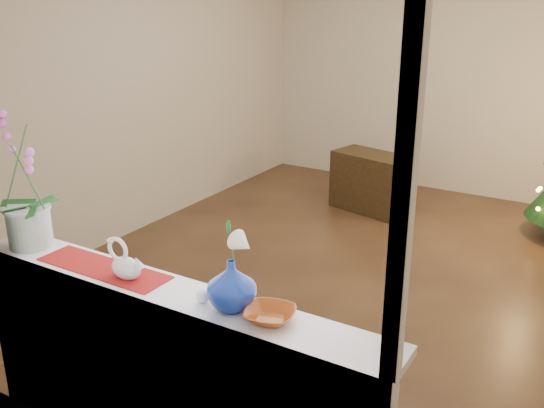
% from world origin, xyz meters
% --- Properties ---
extents(ground, '(5.00, 5.00, 0.00)m').
position_xyz_m(ground, '(0.00, 0.00, 0.00)').
color(ground, '#311D14').
rests_on(ground, ground).
extents(wall_back, '(4.50, 0.10, 2.70)m').
position_xyz_m(wall_back, '(0.00, 2.50, 1.35)').
color(wall_back, beige).
rests_on(wall_back, ground).
extents(wall_front, '(4.50, 0.10, 2.70)m').
position_xyz_m(wall_front, '(0.00, -2.50, 1.35)').
color(wall_front, beige).
rests_on(wall_front, ground).
extents(wall_left, '(0.10, 5.00, 2.70)m').
position_xyz_m(wall_left, '(-2.25, 0.00, 1.35)').
color(wall_left, beige).
rests_on(wall_left, ground).
extents(window_apron, '(2.20, 0.08, 0.88)m').
position_xyz_m(window_apron, '(0.00, -2.46, 0.44)').
color(window_apron, white).
rests_on(window_apron, ground).
extents(windowsill, '(2.20, 0.26, 0.04)m').
position_xyz_m(windowsill, '(0.00, -2.37, 0.90)').
color(windowsill, white).
rests_on(windowsill, window_apron).
extents(window_frame, '(2.22, 0.06, 1.60)m').
position_xyz_m(window_frame, '(0.00, -2.47, 1.70)').
color(window_frame, white).
rests_on(window_frame, windowsill).
extents(runner, '(0.70, 0.20, 0.01)m').
position_xyz_m(runner, '(-0.38, -2.37, 0.92)').
color(runner, maroon).
rests_on(runner, windowsill).
extents(orchid_pot, '(0.29, 0.29, 0.69)m').
position_xyz_m(orchid_pot, '(-0.90, -2.36, 1.26)').
color(orchid_pot, white).
rests_on(orchid_pot, windowsill).
extents(swan, '(0.22, 0.12, 0.18)m').
position_xyz_m(swan, '(-0.21, -2.38, 1.01)').
color(swan, silver).
rests_on(swan, windowsill).
extents(blue_vase, '(0.24, 0.24, 0.25)m').
position_xyz_m(blue_vase, '(0.35, -2.36, 1.04)').
color(blue_vase, navy).
rests_on(blue_vase, windowsill).
extents(lily, '(0.14, 0.08, 0.18)m').
position_xyz_m(lily, '(0.35, -2.36, 1.26)').
color(lily, silver).
rests_on(lily, blue_vase).
extents(paperweight, '(0.08, 0.08, 0.06)m').
position_xyz_m(paperweight, '(0.22, -2.39, 0.95)').
color(paperweight, white).
rests_on(paperweight, windowsill).
extents(amber_dish, '(0.21, 0.21, 0.04)m').
position_xyz_m(amber_dish, '(0.54, -2.37, 0.94)').
color(amber_dish, '#8C380E').
rests_on(amber_dish, windowsill).
extents(side_table, '(0.87, 0.57, 0.60)m').
position_xyz_m(side_table, '(-0.55, 1.42, 0.30)').
color(side_table, black).
rests_on(side_table, ground).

